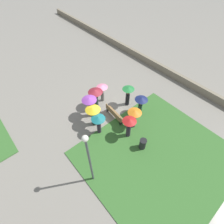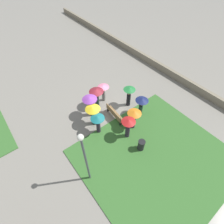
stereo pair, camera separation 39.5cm
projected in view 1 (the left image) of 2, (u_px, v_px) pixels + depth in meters
ground_plane at (102, 111)px, 14.79m from camera, size 90.00×90.00×0.00m
lawn_patch_near at (157, 156)px, 11.99m from camera, size 8.73×9.48×0.06m
parapet_wall at (165, 70)px, 18.17m from camera, size 45.00×0.35×0.72m
park_bench at (114, 114)px, 13.95m from camera, size 2.02×0.59×0.90m
lamp_post at (89, 156)px, 8.73m from camera, size 0.32×0.32×4.73m
trash_bin at (143, 144)px, 12.10m from camera, size 0.50×0.50×0.94m
crowd_person_yellow at (93, 112)px, 12.88m from camera, size 1.12×1.12×1.89m
crowd_person_red at (129, 125)px, 12.15m from camera, size 0.99×0.99×1.93m
crowd_person_navy at (141, 102)px, 13.73m from camera, size 1.03×1.03×1.74m
crowd_person_maroon at (96, 94)px, 14.14m from camera, size 1.19×1.19×1.84m
crowd_person_orange at (134, 115)px, 12.75m from camera, size 1.03×1.03×1.83m
crowd_person_purple at (90, 104)px, 13.46m from camera, size 1.15×1.15×1.95m
crowd_person_teal at (98, 121)px, 12.39m from camera, size 1.01×1.01×1.78m
crowd_person_green at (128, 93)px, 14.38m from camera, size 0.99×0.99×1.91m
crowd_person_pink at (102, 89)px, 14.72m from camera, size 0.97×0.97×1.71m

